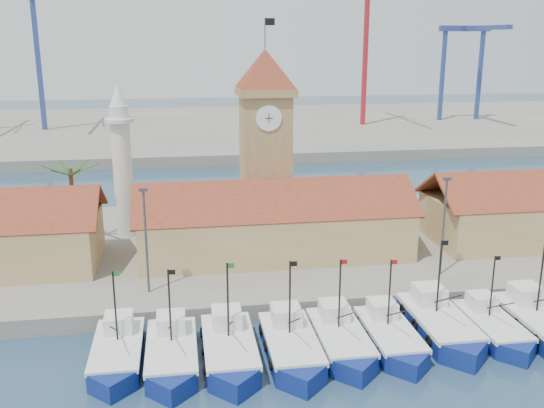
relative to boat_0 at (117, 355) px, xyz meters
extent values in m
plane|color=#1E3E51|center=(13.88, -2.93, -0.73)|extent=(400.00, 400.00, 0.00)
cube|color=gray|center=(13.88, 21.07, 0.02)|extent=(140.00, 32.00, 1.50)
cube|color=gray|center=(13.88, 107.07, 0.27)|extent=(240.00, 80.00, 2.00)
cube|color=navy|center=(0.00, 0.38, -0.25)|extent=(3.35, 7.57, 1.72)
cube|color=navy|center=(0.00, -3.41, -0.25)|extent=(3.35, 3.35, 1.72)
cube|color=silver|center=(0.00, 0.38, 0.61)|extent=(3.41, 7.78, 0.33)
cube|color=silver|center=(0.00, 2.27, 1.37)|extent=(2.01, 2.10, 1.34)
cylinder|color=black|center=(0.00, 0.86, 3.28)|extent=(0.13, 0.13, 5.35)
cube|color=#197226|center=(0.24, 0.86, 5.77)|extent=(0.48, 0.02, 0.33)
cube|color=navy|center=(3.79, -0.42, -0.24)|extent=(3.44, 7.80, 1.77)
cube|color=navy|center=(3.79, -4.31, -0.24)|extent=(3.44, 3.44, 1.77)
cube|color=silver|center=(3.79, -0.42, 0.65)|extent=(3.51, 8.01, 0.34)
cube|color=silver|center=(3.79, 1.53, 1.43)|extent=(2.07, 2.17, 1.38)
cylinder|color=black|center=(3.79, 0.08, 3.40)|extent=(0.14, 0.14, 5.51)
cube|color=black|center=(4.04, 0.08, 5.96)|extent=(0.49, 0.02, 0.34)
cube|color=navy|center=(7.86, -0.47, -0.22)|extent=(3.58, 8.10, 1.84)
cube|color=navy|center=(7.86, -4.52, -0.22)|extent=(3.58, 3.58, 1.84)
cube|color=silver|center=(7.86, -0.47, 0.70)|extent=(3.65, 8.32, 0.36)
cube|color=silver|center=(7.86, 1.55, 1.52)|extent=(2.15, 2.25, 1.43)
cylinder|color=black|center=(7.86, 0.04, 3.56)|extent=(0.14, 0.14, 5.72)
cube|color=#197226|center=(8.11, 0.04, 6.22)|extent=(0.51, 0.02, 0.36)
cube|color=navy|center=(12.28, -0.67, -0.22)|extent=(3.55, 8.04, 1.83)
cube|color=navy|center=(12.28, -4.69, -0.22)|extent=(3.55, 3.55, 1.83)
cube|color=silver|center=(12.28, -0.67, 0.69)|extent=(3.62, 8.26, 0.36)
cube|color=silver|center=(12.28, 1.34, 1.50)|extent=(2.13, 2.23, 1.42)
cylinder|color=black|center=(12.28, -0.16, 3.53)|extent=(0.14, 0.14, 5.68)
cube|color=black|center=(12.53, -0.16, 6.17)|extent=(0.51, 0.02, 0.36)
cube|color=navy|center=(16.07, -0.20, -0.24)|extent=(3.42, 7.74, 1.76)
cube|color=navy|center=(16.07, -4.07, -0.24)|extent=(3.42, 3.42, 1.76)
cube|color=silver|center=(16.07, -0.20, 0.64)|extent=(3.49, 7.96, 0.34)
cube|color=silver|center=(16.07, 1.74, 1.42)|extent=(2.05, 2.15, 1.37)
cylinder|color=black|center=(16.07, 0.29, 3.38)|extent=(0.14, 0.14, 5.48)
cube|color=#A5140F|center=(16.31, 0.29, 5.92)|extent=(0.49, 0.02, 0.34)
cube|color=navy|center=(19.86, -0.24, -0.26)|extent=(3.31, 7.50, 1.70)
cube|color=navy|center=(19.86, -3.99, -0.26)|extent=(3.31, 3.31, 1.70)
cube|color=silver|center=(19.86, -0.24, 0.59)|extent=(3.38, 7.71, 0.33)
cube|color=silver|center=(19.86, 1.63, 1.35)|extent=(1.99, 2.08, 1.33)
cylinder|color=black|center=(19.86, 0.23, 3.24)|extent=(0.13, 0.13, 5.30)
cube|color=#A5140F|center=(20.09, 0.23, 5.71)|extent=(0.47, 0.02, 0.33)
cube|color=navy|center=(24.21, 0.87, -0.20)|extent=(3.75, 8.49, 1.93)
cube|color=navy|center=(24.21, -3.38, -0.20)|extent=(3.75, 3.75, 1.93)
cube|color=silver|center=(24.21, 0.87, 0.77)|extent=(3.82, 8.72, 0.37)
cube|color=silver|center=(24.21, 2.99, 1.63)|extent=(2.25, 2.36, 1.50)
cylinder|color=black|center=(24.21, 1.40, 3.77)|extent=(0.15, 0.15, 6.00)
cube|color=black|center=(24.47, 1.40, 6.55)|extent=(0.54, 0.02, 0.37)
cube|color=navy|center=(28.16, 0.05, -0.28)|extent=(3.18, 7.19, 1.63)
cube|color=navy|center=(28.16, -3.54, -0.28)|extent=(3.17, 3.17, 1.63)
cube|color=silver|center=(28.16, 0.05, 0.54)|extent=(3.24, 7.39, 0.32)
cube|color=silver|center=(28.16, 1.85, 1.26)|extent=(1.91, 2.00, 1.27)
cylinder|color=black|center=(28.16, 0.51, 3.08)|extent=(0.13, 0.13, 5.08)
cube|color=black|center=(28.39, 0.51, 5.44)|extent=(0.45, 0.02, 0.32)
cube|color=navy|center=(31.99, -0.23, -0.20)|extent=(3.75, 8.48, 1.93)
cube|color=silver|center=(31.99, -0.23, 0.77)|extent=(3.82, 8.72, 0.37)
cube|color=silver|center=(31.99, 1.89, 1.63)|extent=(2.25, 2.36, 1.50)
cylinder|color=black|center=(31.99, 0.30, 3.77)|extent=(0.15, 0.15, 6.00)
cube|color=tan|center=(13.88, 17.07, 3.02)|extent=(26.00, 10.00, 4.50)
cube|color=#984626|center=(13.88, 14.57, 6.77)|extent=(27.04, 5.13, 3.21)
cube|color=#984626|center=(13.88, 19.57, 6.77)|extent=(27.04, 5.13, 3.21)
cube|color=tan|center=(13.88, 23.07, 8.27)|extent=(5.00, 5.00, 15.00)
cube|color=tan|center=(13.88, 23.07, 16.17)|extent=(5.80, 5.80, 0.80)
pyramid|color=#984626|center=(13.88, 23.07, 18.47)|extent=(5.80, 5.80, 4.00)
cylinder|color=white|center=(13.88, 20.52, 13.77)|extent=(2.60, 0.15, 2.60)
cube|color=black|center=(13.88, 20.44, 13.77)|extent=(0.08, 0.02, 1.00)
cube|color=black|center=(13.88, 20.44, 13.77)|extent=(0.80, 0.02, 0.08)
cylinder|color=#3F3F44|center=(13.88, 23.07, 21.97)|extent=(0.10, 0.10, 3.00)
cube|color=black|center=(14.38, 23.07, 23.07)|extent=(1.00, 0.03, 0.70)
cylinder|color=silver|center=(-1.12, 25.07, 7.77)|extent=(2.00, 2.00, 14.00)
cylinder|color=silver|center=(-1.12, 25.07, 13.27)|extent=(3.00, 3.00, 0.40)
cone|color=silver|center=(-1.12, 25.07, 15.87)|extent=(1.80, 1.80, 2.40)
cylinder|color=brown|center=(-6.12, 23.07, 4.77)|extent=(0.44, 0.44, 8.00)
cube|color=#26501B|center=(-4.72, 23.07, 8.57)|extent=(2.80, 0.35, 1.18)
cube|color=#26501B|center=(-5.42, 24.29, 8.57)|extent=(1.71, 2.60, 1.18)
cube|color=#26501B|center=(-6.82, 24.29, 8.57)|extent=(1.71, 2.60, 1.18)
cube|color=#26501B|center=(-7.52, 23.07, 8.57)|extent=(2.80, 0.35, 1.18)
cube|color=#26501B|center=(-6.82, 21.86, 8.57)|extent=(1.71, 2.60, 1.18)
cube|color=#26501B|center=(-5.42, 21.86, 8.57)|extent=(1.71, 2.60, 1.18)
cylinder|color=#3F3F44|center=(1.88, 9.07, 5.27)|extent=(0.20, 0.20, 9.00)
cube|color=#3F3F44|center=(1.88, 9.07, 9.67)|extent=(0.70, 0.25, 0.25)
cylinder|color=#3F3F44|center=(27.88, 9.07, 5.27)|extent=(0.20, 0.20, 9.00)
cube|color=#3F3F44|center=(27.88, 9.07, 9.67)|extent=(0.70, 0.25, 0.25)
cube|color=navy|center=(-25.33, 105.07, 16.25)|extent=(1.00, 1.00, 29.97)
cube|color=#B31B26|center=(49.06, 102.07, 19.76)|extent=(1.00, 1.00, 36.98)
cube|color=navy|center=(70.88, 107.07, 12.27)|extent=(0.90, 0.90, 22.00)
cube|color=navy|center=(80.88, 107.07, 12.27)|extent=(0.90, 0.90, 22.00)
cube|color=navy|center=(75.88, 107.07, 23.77)|extent=(13.00, 1.40, 1.40)
cube|color=navy|center=(75.88, 97.07, 23.77)|extent=(1.40, 22.00, 1.00)
camera|label=1|loc=(4.90, -39.38, 21.51)|focal=40.00mm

